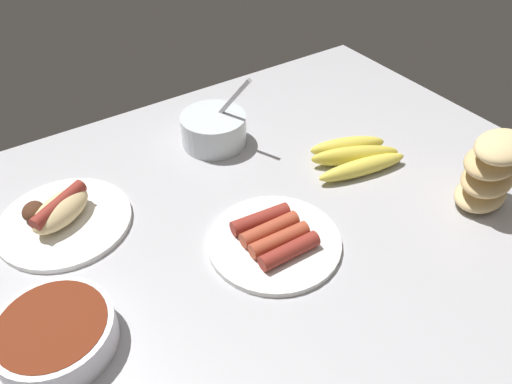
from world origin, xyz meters
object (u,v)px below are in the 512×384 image
object	(u,v)px
plate_sausages	(274,239)
bowl_coleslaw	(214,128)
banana_bunch	(355,156)
plate_hotdog_assembled	(61,216)
bowl_chili	(55,333)
bread_stack	(490,171)

from	to	relation	value
plate_sausages	bowl_coleslaw	xyz separation A→B (cm)	(6.55, 30.58, 2.45)
banana_bunch	plate_hotdog_assembled	distance (cm)	54.83
plate_sausages	bowl_chili	world-z (taller)	bowl_chili
plate_hotdog_assembled	bowl_coleslaw	bearing A→B (deg)	11.15
plate_sausages	plate_hotdog_assembled	size ratio (longest dim) A/B	0.97
bowl_chili	bread_stack	size ratio (longest dim) A/B	1.11
plate_sausages	bowl_coleslaw	size ratio (longest dim) A/B	1.38
banana_bunch	plate_hotdog_assembled	bearing A→B (deg)	164.13
plate_sausages	plate_hotdog_assembled	bearing A→B (deg)	138.54
banana_bunch	plate_sausages	distance (cm)	27.16
plate_sausages	bread_stack	xyz separation A→B (cm)	(36.29, -12.00, 6.07)
banana_bunch	bowl_chili	xyz separation A→B (cm)	(-60.41, -7.92, 0.72)
plate_sausages	plate_hotdog_assembled	distance (cm)	36.17
banana_bunch	plate_hotdog_assembled	xyz separation A→B (cm)	(-52.74, 15.00, -0.09)
plate_sausages	plate_hotdog_assembled	world-z (taller)	plate_hotdog_assembled
bowl_chili	bowl_coleslaw	distance (cm)	50.81
plate_hotdog_assembled	bread_stack	size ratio (longest dim) A/B	1.56
bowl_coleslaw	bread_stack	xyz separation A→B (cm)	(29.74, -42.58, 3.61)
bowl_chili	bowl_coleslaw	bearing A→B (deg)	35.57
plate_sausages	bowl_chili	bearing A→B (deg)	178.31
bowl_coleslaw	plate_hotdog_assembled	distance (cm)	34.35
banana_bunch	plate_sausages	size ratio (longest dim) A/B	0.88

